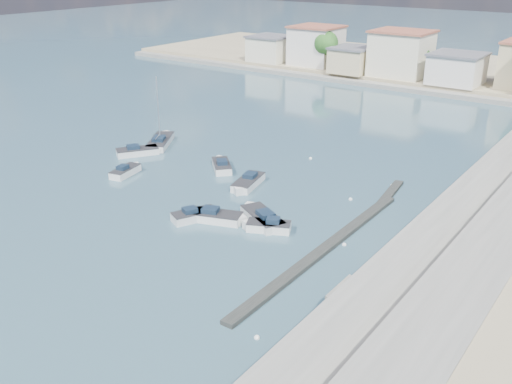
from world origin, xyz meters
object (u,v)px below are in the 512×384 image
(motorboat_b, at_px, (197,215))
(motorboat_c, at_px, (261,217))
(motorboat_h, at_px, (218,217))
(motorboat_g, at_px, (247,183))
(motorboat_f, at_px, (221,166))
(motorboat_a, at_px, (126,171))
(motorboat_e, at_px, (140,151))
(motorboat_d, at_px, (266,227))
(sailboat, at_px, (161,141))

(motorboat_b, relative_size, motorboat_c, 0.79)
(motorboat_c, relative_size, motorboat_h, 1.07)
(motorboat_c, relative_size, motorboat_g, 1.02)
(motorboat_f, bearing_deg, motorboat_b, -60.44)
(motorboat_h, bearing_deg, motorboat_a, 168.21)
(motorboat_e, height_order, motorboat_f, same)
(motorboat_c, relative_size, motorboat_e, 1.11)
(motorboat_d, height_order, motorboat_f, same)
(motorboat_b, distance_m, motorboat_e, 20.51)
(motorboat_g, relative_size, motorboat_h, 1.04)
(motorboat_e, xyz_separation_m, sailboat, (-0.83, 4.49, 0.03))
(motorboat_f, distance_m, sailboat, 12.39)
(motorboat_b, xyz_separation_m, motorboat_g, (-0.98, 9.13, 0.00))
(motorboat_d, relative_size, motorboat_g, 0.75)
(motorboat_c, bearing_deg, motorboat_d, -41.81)
(motorboat_f, relative_size, motorboat_g, 0.79)
(motorboat_a, height_order, motorboat_e, same)
(motorboat_e, distance_m, sailboat, 4.57)
(motorboat_h, bearing_deg, motorboat_d, 12.58)
(motorboat_c, height_order, motorboat_e, same)
(motorboat_b, relative_size, motorboat_h, 0.84)
(motorboat_b, relative_size, motorboat_f, 1.02)
(motorboat_c, distance_m, motorboat_f, 14.59)
(motorboat_e, bearing_deg, motorboat_f, 9.88)
(motorboat_d, height_order, motorboat_h, same)
(sailboat, bearing_deg, motorboat_b, -37.28)
(motorboat_g, bearing_deg, motorboat_h, -70.75)
(motorboat_b, height_order, sailboat, sailboat)
(motorboat_d, bearing_deg, sailboat, 153.82)
(motorboat_c, bearing_deg, motorboat_a, 177.13)
(motorboat_f, bearing_deg, motorboat_e, -170.12)
(motorboat_b, bearing_deg, motorboat_h, 22.77)
(motorboat_d, bearing_deg, motorboat_e, 161.97)
(motorboat_g, bearing_deg, motorboat_c, -44.45)
(motorboat_f, distance_m, motorboat_h, 13.97)
(motorboat_a, xyz_separation_m, motorboat_f, (7.37, 7.66, -0.00))
(motorboat_g, distance_m, sailboat, 18.59)
(motorboat_b, xyz_separation_m, sailboat, (-18.83, 14.33, 0.03))
(motorboat_e, height_order, motorboat_h, same)
(motorboat_e, height_order, motorboat_g, same)
(motorboat_h, xyz_separation_m, sailboat, (-20.75, 13.52, 0.03))
(motorboat_c, distance_m, motorboat_e, 24.01)
(motorboat_a, relative_size, motorboat_d, 1.05)
(motorboat_f, height_order, motorboat_g, same)
(motorboat_c, relative_size, sailboat, 0.65)
(motorboat_c, bearing_deg, motorboat_b, -147.91)
(motorboat_e, distance_m, motorboat_h, 21.87)
(motorboat_c, xyz_separation_m, motorboat_g, (-6.06, 5.94, 0.00))
(motorboat_g, distance_m, motorboat_h, 8.81)
(motorboat_g, bearing_deg, motorboat_f, 154.86)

